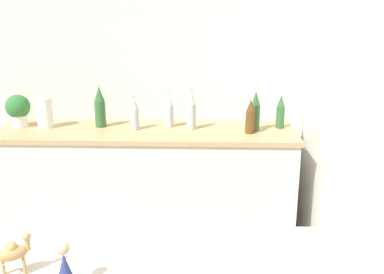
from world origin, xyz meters
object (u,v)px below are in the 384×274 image
(back_bottle_1, at_px, (100,107))
(back_bottle_6, at_px, (191,110))
(potted_plant, at_px, (18,109))
(back_bottle_0, at_px, (280,112))
(back_bottle_4, at_px, (250,117))
(back_bottle_5, at_px, (169,110))
(refrigerator, at_px, (377,135))
(camel_figurine, at_px, (14,252))
(back_bottle_2, at_px, (255,111))
(back_bottle_3, at_px, (135,114))
(paper_towel_roll, at_px, (45,113))
(wise_man_figurine_blue, at_px, (65,267))

(back_bottle_1, height_order, back_bottle_6, back_bottle_1)
(potted_plant, xyz_separation_m, back_bottle_0, (1.98, 0.03, -0.01))
(back_bottle_0, height_order, back_bottle_4, back_bottle_0)
(potted_plant, xyz_separation_m, back_bottle_5, (1.14, 0.04, -0.01))
(potted_plant, relative_size, back_bottle_5, 0.93)
(back_bottle_0, bearing_deg, refrigerator, -13.34)
(back_bottle_5, bearing_deg, camel_figurine, -97.38)
(back_bottle_5, height_order, back_bottle_6, back_bottle_6)
(back_bottle_1, xyz_separation_m, camel_figurine, (0.25, -2.08, 0.02))
(potted_plant, distance_m, back_bottle_5, 1.14)
(potted_plant, height_order, back_bottle_2, back_bottle_2)
(back_bottle_2, bearing_deg, back_bottle_3, -179.51)
(back_bottle_3, height_order, back_bottle_6, back_bottle_6)
(camel_figurine, bearing_deg, paper_towel_roll, 108.06)
(back_bottle_2, bearing_deg, back_bottle_4, -118.53)
(paper_towel_roll, xyz_separation_m, back_bottle_3, (0.68, -0.03, 0.01))
(back_bottle_4, bearing_deg, back_bottle_3, 175.04)
(paper_towel_roll, height_order, back_bottle_0, back_bottle_0)
(refrigerator, height_order, wise_man_figurine_blue, refrigerator)
(back_bottle_4, height_order, wise_man_figurine_blue, back_bottle_4)
(back_bottle_1, height_order, back_bottle_4, back_bottle_1)
(back_bottle_3, distance_m, camel_figurine, 2.00)
(back_bottle_4, bearing_deg, back_bottle_2, 61.47)
(paper_towel_roll, distance_m, back_bottle_3, 0.69)
(refrigerator, xyz_separation_m, wise_man_figurine_blue, (-1.62, -1.97, 0.16))
(back_bottle_0, distance_m, back_bottle_1, 1.36)
(back_bottle_5, relative_size, wise_man_figurine_blue, 1.99)
(back_bottle_4, bearing_deg, potted_plant, 176.06)
(back_bottle_6, height_order, camel_figurine, back_bottle_6)
(refrigerator, xyz_separation_m, back_bottle_4, (-0.91, 0.01, 0.12))
(back_bottle_1, distance_m, back_bottle_6, 0.70)
(back_bottle_0, xyz_separation_m, back_bottle_4, (-0.24, -0.15, -0.00))
(refrigerator, bearing_deg, potted_plant, 177.21)
(back_bottle_2, distance_m, wise_man_figurine_blue, 2.19)
(potted_plant, height_order, back_bottle_3, back_bottle_3)
(back_bottle_1, height_order, back_bottle_2, back_bottle_1)
(back_bottle_1, bearing_deg, potted_plant, -177.61)
(back_bottle_2, xyz_separation_m, camel_figurine, (-0.91, -2.01, 0.03))
(refrigerator, distance_m, back_bottle_2, 0.89)
(paper_towel_roll, distance_m, back_bottle_0, 1.77)
(back_bottle_6, bearing_deg, camel_figurine, -102.26)
(refrigerator, xyz_separation_m, back_bottle_1, (-2.04, 0.16, 0.15))
(back_bottle_4, bearing_deg, camel_figurine, -114.26)
(camel_figurine, bearing_deg, back_bottle_2, 65.56)
(back_bottle_4, distance_m, camel_figurine, 2.12)
(refrigerator, bearing_deg, back_bottle_1, 175.64)
(camel_figurine, bearing_deg, back_bottle_6, 77.74)
(potted_plant, relative_size, camel_figurine, 1.99)
(potted_plant, relative_size, back_bottle_1, 0.78)
(paper_towel_roll, relative_size, back_bottle_6, 0.74)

